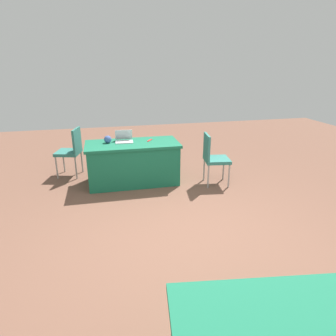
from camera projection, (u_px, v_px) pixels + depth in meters
The scene contains 7 objects.
ground_plane at pixel (184, 236), 3.91m from camera, with size 14.40×14.40×0.00m, color brown.
table_foreground at pixel (133, 163), 5.52m from camera, with size 1.70×0.82×0.77m.
chair_near_front at pixel (213, 156), 5.39m from camera, with size 0.50×0.50×0.95m.
chair_tucked_right at pixel (71, 149), 5.80m from camera, with size 0.54×0.54×0.96m.
laptop_silver at pixel (124, 140), 5.46m from camera, with size 0.33×0.31×0.21m.
yarn_ball at pixel (108, 139), 5.37m from camera, with size 0.13×0.13×0.13m, color #3F5999.
scissors_red at pixel (150, 140), 5.55m from camera, with size 0.18×0.04×0.01m, color red.
Camera 1 is at (0.97, 3.23, 2.18)m, focal length 31.63 mm.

